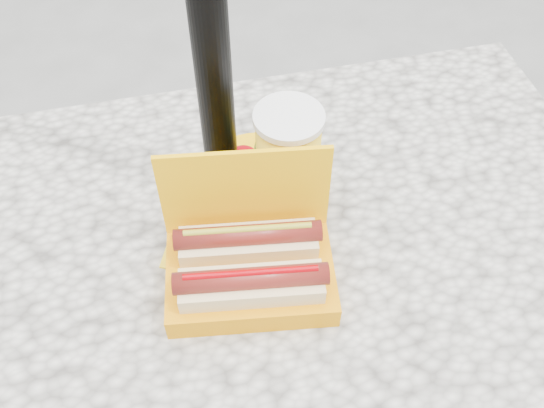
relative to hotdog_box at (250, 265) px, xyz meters
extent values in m
cube|color=beige|center=(0.00, 0.03, -0.07)|extent=(1.20, 0.80, 0.05)
cylinder|color=black|center=(0.50, 0.33, -0.44)|extent=(0.07, 0.07, 0.70)
cube|color=#FFB305|center=(0.00, -0.01, -0.02)|extent=(0.25, 0.18, 0.04)
cube|color=#FFB305|center=(0.01, 0.07, 0.07)|extent=(0.23, 0.04, 0.15)
cube|color=beige|center=(-0.01, -0.04, 0.00)|extent=(0.19, 0.08, 0.05)
cylinder|color=maroon|center=(-0.01, -0.04, 0.03)|extent=(0.20, 0.06, 0.03)
cylinder|color=#970005|center=(-0.01, -0.04, 0.04)|extent=(0.17, 0.03, 0.01)
cube|color=beige|center=(0.00, 0.03, 0.00)|extent=(0.19, 0.08, 0.05)
cylinder|color=maroon|center=(0.00, 0.03, 0.03)|extent=(0.20, 0.06, 0.03)
cylinder|color=#A8A125|center=(0.00, 0.03, 0.04)|extent=(0.17, 0.03, 0.01)
cube|color=yellow|center=(-0.01, 0.10, -0.04)|extent=(0.22, 0.22, 0.00)
cylinder|color=#FFB305|center=(0.05, 0.17, -0.03)|extent=(0.21, 0.21, 0.01)
cylinder|color=#FFB305|center=(0.05, 0.17, -0.03)|extent=(0.21, 0.21, 0.01)
cube|color=#BD712A|center=(0.05, 0.12, -0.01)|extent=(0.05, 0.03, 0.01)
cube|color=#BD712A|center=(0.05, 0.16, -0.01)|extent=(0.05, 0.04, 0.01)
cube|color=#BD712A|center=(0.05, 0.17, -0.02)|extent=(0.02, 0.05, 0.01)
cube|color=#BD712A|center=(0.03, 0.15, -0.01)|extent=(0.05, 0.04, 0.01)
cube|color=#BD712A|center=(0.06, 0.14, -0.01)|extent=(0.04, 0.05, 0.01)
cube|color=#BD712A|center=(0.09, 0.19, -0.02)|extent=(0.04, 0.05, 0.01)
cube|color=#BD712A|center=(0.02, 0.20, -0.02)|extent=(0.05, 0.03, 0.01)
cube|color=#BD712A|center=(0.08, 0.16, -0.01)|extent=(0.03, 0.05, 0.01)
cube|color=#BD712A|center=(0.05, 0.16, -0.02)|extent=(0.05, 0.02, 0.01)
cube|color=#BD712A|center=(0.05, 0.13, -0.01)|extent=(0.05, 0.03, 0.01)
cube|color=#BD712A|center=(0.02, 0.15, -0.01)|extent=(0.02, 0.05, 0.01)
cube|color=#BD712A|center=(0.05, 0.15, -0.01)|extent=(0.03, 0.05, 0.01)
cube|color=#BD712A|center=(0.01, 0.15, -0.02)|extent=(0.05, 0.02, 0.01)
cube|color=#BD712A|center=(0.05, 0.17, -0.02)|extent=(0.04, 0.05, 0.01)
cube|color=#BD712A|center=(0.08, 0.18, -0.01)|extent=(0.05, 0.04, 0.01)
cube|color=#BD712A|center=(0.05, 0.17, -0.01)|extent=(0.05, 0.01, 0.01)
cube|color=#BD712A|center=(0.04, 0.14, -0.02)|extent=(0.04, 0.05, 0.01)
cube|color=#BD712A|center=(0.09, 0.18, -0.01)|extent=(0.05, 0.01, 0.01)
ellipsoid|color=#970005|center=(0.03, 0.22, -0.02)|extent=(0.04, 0.04, 0.01)
cube|color=red|center=(0.06, 0.17, -0.01)|extent=(0.09, 0.04, 0.00)
cylinder|color=yellow|center=(0.08, 0.13, 0.04)|extent=(0.09, 0.09, 0.17)
cylinder|color=#165B1F|center=(0.08, 0.13, 0.05)|extent=(0.10, 0.10, 0.06)
cylinder|color=white|center=(0.08, 0.13, 0.14)|extent=(0.10, 0.10, 0.01)
camera|label=1|loc=(-0.07, -0.45, 0.69)|focal=40.00mm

